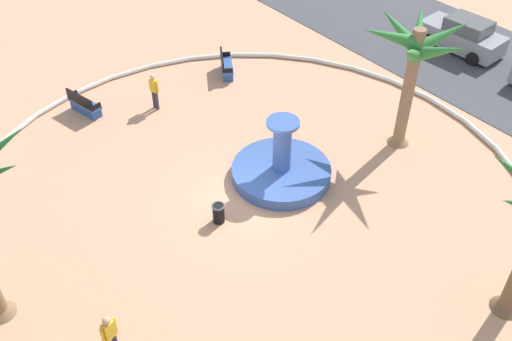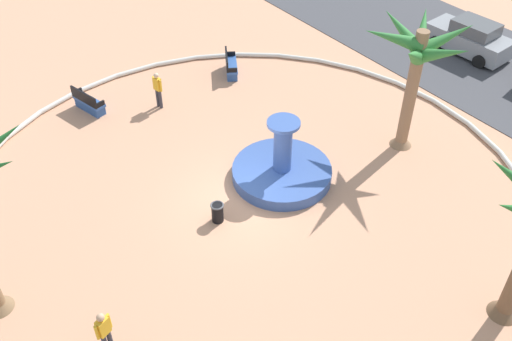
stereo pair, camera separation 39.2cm
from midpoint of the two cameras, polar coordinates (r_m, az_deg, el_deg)
name	(u,v)px [view 2 (the right image)]	position (r m, az deg, el deg)	size (l,w,h in m)	color
ground_plane	(245,198)	(20.35, -0.58, -2.76)	(80.00, 80.00, 0.00)	tan
plaza_curb	(245,196)	(20.28, -0.59, -2.56)	(20.39, 20.39, 0.20)	silver
street_asphalt	(497,70)	(29.68, 23.10, 9.08)	(48.00, 8.00, 0.03)	#424247
fountain	(282,170)	(20.98, 3.11, 0.01)	(3.63, 3.63, 2.50)	#38569E
palm_tree_near_fountain	(417,59)	(21.47, 16.11, 10.54)	(3.97, 3.81, 5.14)	#8E6B4C
bench_west	(231,67)	(27.00, -2.08, 10.20)	(1.62, 1.27, 1.00)	#335BA8
bench_north	(89,104)	(25.36, -15.76, 6.39)	(1.67, 0.86, 1.00)	#335BA8
trash_bin	(217,212)	(19.33, -3.25, -4.13)	(0.46, 0.46, 0.73)	black
person_cyclist_photo	(104,331)	(16.14, -14.06, -15.16)	(0.30, 0.51, 1.63)	#33333D
person_pedestrian_stroll	(158,88)	(24.64, -9.23, 8.01)	(0.52, 0.26, 1.65)	#33333D
parked_car_leftmost	(470,38)	(30.40, 20.74, 12.15)	(4.10, 2.12, 1.67)	gray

